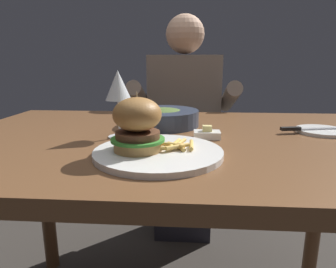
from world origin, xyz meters
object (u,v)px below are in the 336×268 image
Objects in this scene: burger_sandwich at (137,124)px; wine_glass at (118,88)px; bread_plate at (322,131)px; table_knife at (307,129)px; butter_dish at (207,134)px; soup_bowl at (163,117)px; main_plate at (158,153)px; diner_person at (184,136)px.

burger_sandwich is 0.20m from wine_glass.
burger_sandwich is 0.87× the size of bread_plate.
butter_dish is (-0.30, -0.08, -0.00)m from table_knife.
burger_sandwich is at bearing -151.04° from table_knife.
burger_sandwich reaches higher than soup_bowl.
table_knife is 2.79× the size of butter_dish.
table_knife is at bearing 30.90° from main_plate.
soup_bowl is at bearing 92.96° from main_plate.
butter_dish is 0.31× the size of soup_bowl.
table_knife is (-0.05, -0.01, 0.01)m from bread_plate.
burger_sandwich is (-0.05, -0.01, 0.07)m from main_plate.
main_plate is 0.91m from diner_person.
bread_plate is 0.36m from butter_dish.
burger_sandwich reaches higher than table_knife.
wine_glass is at bearing -102.99° from diner_person.
main_plate is 0.49m from table_knife.
soup_bowl is (0.03, 0.33, -0.04)m from burger_sandwich.
butter_dish is at bearing 54.77° from main_plate.
burger_sandwich reaches higher than bread_plate.
burger_sandwich is 0.25m from butter_dish.
bread_plate is at bearing 11.75° from table_knife.
butter_dish is (-0.35, -0.09, 0.01)m from bread_plate.
bread_plate is at bearing 29.16° from main_plate.
bread_plate is at bearing -7.21° from soup_bowl.
wine_glass is (-0.13, 0.16, 0.13)m from main_plate.
diner_person is (0.17, 0.73, -0.32)m from wine_glass.
diner_person is at bearing 120.84° from table_knife.
main_plate is 0.08m from burger_sandwich.
soup_bowl reaches higher than butter_dish.
burger_sandwich reaches higher than butter_dish.
bread_plate is 0.78m from diner_person.
table_knife is 0.77m from diner_person.
table_knife is 0.45m from soup_bowl.
main_plate is 0.21m from butter_dish.
wine_glass reaches higher than bread_plate.
table_knife is 0.17× the size of diner_person.
diner_person is at bearing 87.26° from main_plate.
butter_dish is at bearing -83.90° from diner_person.
bread_plate is 0.49m from soup_bowl.
diner_person reaches higher than burger_sandwich.
table_knife is at bearing -59.16° from diner_person.
soup_bowl reaches higher than bread_plate.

